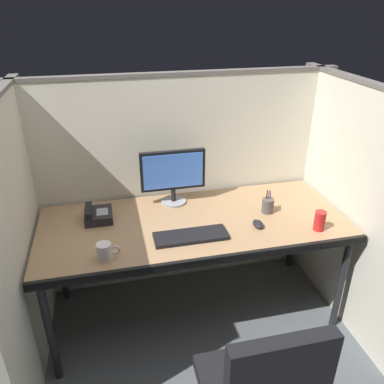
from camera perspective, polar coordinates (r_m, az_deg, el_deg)
The scene contains 12 objects.
ground_plane at distance 2.67m, azimuth 1.82°, elevation -21.43°, with size 8.00×8.00×0.00m, color #4C5156.
cubicle_partition_rear at distance 2.78m, azimuth -1.84°, elevation 1.18°, with size 2.21×0.06×1.57m.
cubicle_partition_left at distance 2.32m, azimuth -24.02°, elevation -7.04°, with size 0.06×1.41×1.57m.
cubicle_partition_right at distance 2.69m, azimuth 21.87°, elevation -1.73°, with size 0.06×1.41×1.57m.
desk at distance 2.43m, azimuth 0.33°, elevation -5.48°, with size 1.90×0.80×0.74m.
monitor_center at distance 2.54m, azimuth -2.84°, elevation 2.75°, with size 0.43×0.17×0.37m.
keyboard_main at distance 2.25m, azimuth -0.19°, elevation -6.53°, with size 0.43×0.15×0.02m, color black.
computer_mouse at distance 2.39m, azimuth 9.75°, elevation -4.68°, with size 0.06×0.10×0.04m.
coffee_mug at distance 2.12m, azimuth -12.76°, elevation -8.57°, with size 0.13×0.08×0.09m.
desk_phone at distance 2.49m, azimuth -13.79°, elevation -3.31°, with size 0.17×0.19×0.09m.
soda_can at distance 2.43m, azimuth 18.36°, elevation -4.05°, with size 0.07×0.07×0.12m, color red.
pen_cup at distance 2.54m, azimuth 11.14°, elevation -1.96°, with size 0.08×0.08×0.16m.
Camera 1 is at (-0.48, -1.71, 1.99)m, focal length 36.07 mm.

